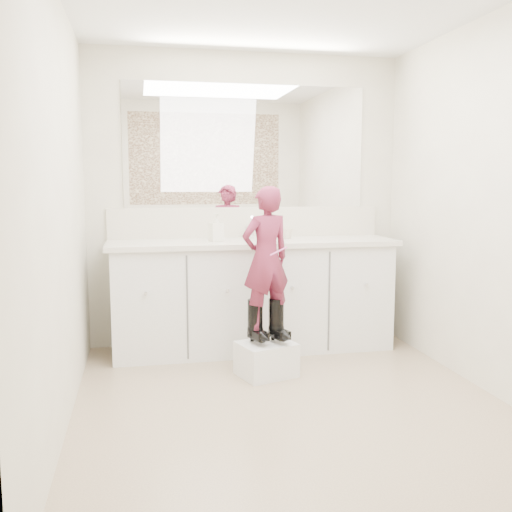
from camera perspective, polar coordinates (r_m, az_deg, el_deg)
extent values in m
plane|color=#856A57|center=(3.58, 3.65, -14.73)|extent=(3.00, 3.00, 0.00)
plane|color=beige|center=(4.78, -0.97, 5.63)|extent=(2.60, 0.00, 2.60)
plane|color=beige|center=(1.92, 15.78, 2.66)|extent=(2.60, 0.00, 2.60)
plane|color=beige|center=(3.23, -19.09, 4.35)|extent=(0.00, 3.00, 3.00)
plane|color=beige|center=(3.87, 22.76, 4.63)|extent=(0.00, 3.00, 3.00)
cube|color=silver|center=(4.60, -0.32, -4.16)|extent=(2.20, 0.55, 0.85)
cube|color=beige|center=(4.52, -0.28, 1.33)|extent=(2.28, 0.58, 0.04)
cube|color=beige|center=(4.78, -0.93, 3.40)|extent=(2.28, 0.03, 0.25)
cube|color=white|center=(4.78, -0.95, 10.90)|extent=(2.00, 0.02, 1.00)
cube|color=#472819|center=(1.95, 16.12, 16.00)|extent=(2.00, 0.01, 1.20)
cylinder|color=silver|center=(4.68, -0.68, 2.39)|extent=(0.08, 0.08, 0.10)
imported|color=beige|center=(4.67, 3.16, 2.28)|extent=(0.10, 0.10, 0.08)
imported|color=white|center=(4.47, -4.02, 2.87)|extent=(0.12, 0.12, 0.21)
cube|color=silver|center=(4.06, 1.04, -10.27)|extent=(0.44, 0.40, 0.24)
imported|color=#B63860|center=(3.92, 1.00, -0.22)|extent=(0.41, 0.33, 0.99)
cylinder|color=#DC55A2|center=(3.85, 2.27, 0.48)|extent=(0.13, 0.05, 0.06)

